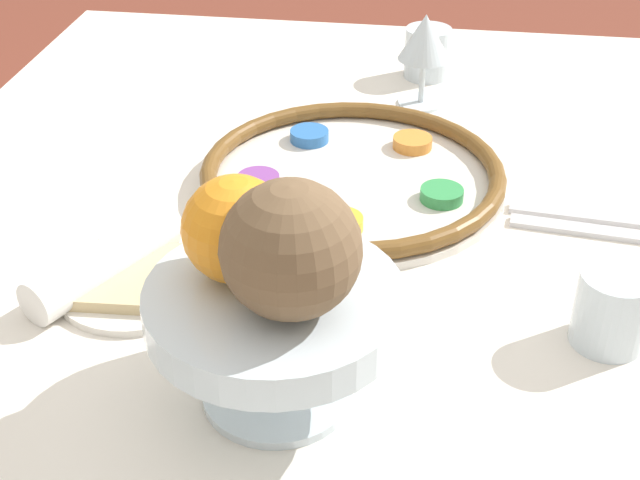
# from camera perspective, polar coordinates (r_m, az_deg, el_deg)

# --- Properties ---
(seder_plate) EXTENTS (0.35, 0.35, 0.03)m
(seder_plate) POSITION_cam_1_polar(r_m,az_deg,el_deg) (1.04, 2.08, 4.19)
(seder_plate) COLOR silver
(seder_plate) RESTS_ON dining_table
(wine_glass) EXTENTS (0.07, 0.07, 0.13)m
(wine_glass) POSITION_cam_1_polar(r_m,az_deg,el_deg) (1.22, 6.72, 12.55)
(wine_glass) COLOR silver
(wine_glass) RESTS_ON dining_table
(fruit_stand) EXTENTS (0.21, 0.21, 0.11)m
(fruit_stand) POSITION_cam_1_polar(r_m,az_deg,el_deg) (0.70, -3.07, -4.83)
(fruit_stand) COLOR silver
(fruit_stand) RESTS_ON dining_table
(orange_fruit) EXTENTS (0.09, 0.09, 0.09)m
(orange_fruit) POSITION_cam_1_polar(r_m,az_deg,el_deg) (0.68, -5.38, 0.69)
(orange_fruit) COLOR orange
(orange_fruit) RESTS_ON fruit_stand
(coconut) EXTENTS (0.10, 0.10, 0.10)m
(coconut) POSITION_cam_1_polar(r_m,az_deg,el_deg) (0.64, -1.88, -0.62)
(coconut) COLOR brown
(coconut) RESTS_ON fruit_stand
(bread_plate) EXTENTS (0.15, 0.15, 0.02)m
(bread_plate) POSITION_cam_1_polar(r_m,az_deg,el_deg) (0.89, -11.65, -2.60)
(bread_plate) COLOR silver
(bread_plate) RESTS_ON dining_table
(napkin_roll) EXTENTS (0.17, 0.12, 0.04)m
(napkin_roll) POSITION_cam_1_polar(r_m,az_deg,el_deg) (0.89, -13.70, -1.47)
(napkin_roll) COLOR white
(napkin_roll) RESTS_ON dining_table
(cup_near) EXTENTS (0.07, 0.07, 0.07)m
(cup_near) POSITION_cam_1_polar(r_m,az_deg,el_deg) (0.83, 18.19, -4.20)
(cup_near) COLOR silver
(cup_near) RESTS_ON dining_table
(cup_mid) EXTENTS (0.07, 0.07, 0.07)m
(cup_mid) POSITION_cam_1_polar(r_m,az_deg,el_deg) (1.33, 6.89, 11.81)
(cup_mid) COLOR silver
(cup_mid) RESTS_ON dining_table
(fork_left) EXTENTS (0.04, 0.18, 0.01)m
(fork_left) POSITION_cam_1_polar(r_m,az_deg,el_deg) (1.02, 16.87, 1.46)
(fork_left) COLOR silver
(fork_left) RESTS_ON dining_table
(fork_right) EXTENTS (0.04, 0.18, 0.01)m
(fork_right) POSITION_cam_1_polar(r_m,az_deg,el_deg) (1.00, 17.04, 0.56)
(fork_right) COLOR silver
(fork_right) RESTS_ON dining_table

